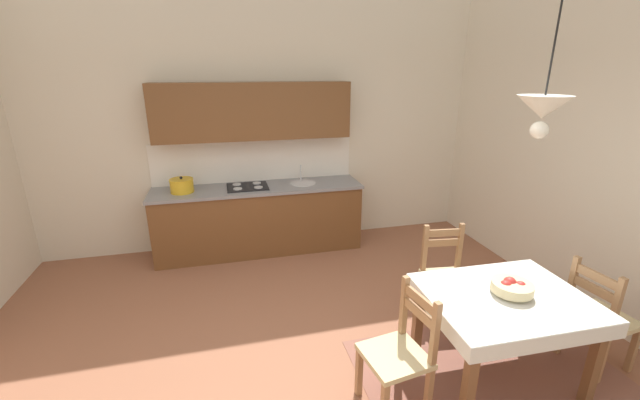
# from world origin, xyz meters

# --- Properties ---
(ground_plane) EXTENTS (6.40, 6.06, 0.10)m
(ground_plane) POSITION_xyz_m (0.00, 0.00, -0.05)
(ground_plane) COLOR #935B42
(wall_back) EXTENTS (6.40, 0.12, 4.15)m
(wall_back) POSITION_xyz_m (0.00, 2.79, 2.07)
(wall_back) COLOR silver
(wall_back) RESTS_ON ground_plane
(area_rug) EXTENTS (2.10, 1.60, 0.01)m
(area_rug) POSITION_xyz_m (1.43, -0.50, 0.00)
(area_rug) COLOR #8B5647
(area_rug) RESTS_ON ground_plane
(kitchen_cabinetry) EXTENTS (2.69, 0.63, 2.20)m
(kitchen_cabinetry) POSITION_xyz_m (-0.14, 2.46, 0.86)
(kitchen_cabinetry) COLOR brown
(kitchen_cabinetry) RESTS_ON ground_plane
(dining_table) EXTENTS (1.21, 0.98, 0.75)m
(dining_table) POSITION_xyz_m (1.43, -0.40, 0.61)
(dining_table) COLOR brown
(dining_table) RESTS_ON ground_plane
(dining_chair_window_side) EXTENTS (0.46, 0.46, 0.93)m
(dining_chair_window_side) POSITION_xyz_m (2.30, -0.46, 0.44)
(dining_chair_window_side) COLOR #D1BC89
(dining_chair_window_side) RESTS_ON ground_plane
(dining_chair_kitchen_side) EXTENTS (0.47, 0.47, 0.93)m
(dining_chair_kitchen_side) POSITION_xyz_m (1.46, 0.44, 0.44)
(dining_chair_kitchen_side) COLOR #D1BC89
(dining_chair_kitchen_side) RESTS_ON ground_plane
(dining_chair_tv_side) EXTENTS (0.48, 0.48, 0.93)m
(dining_chair_tv_side) POSITION_xyz_m (0.56, -0.45, 0.44)
(dining_chair_tv_side) COLOR #D1BC89
(dining_chair_tv_side) RESTS_ON ground_plane
(fruit_bowl) EXTENTS (0.30, 0.30, 0.12)m
(fruit_bowl) POSITION_xyz_m (1.47, -0.39, 0.81)
(fruit_bowl) COLOR beige
(fruit_bowl) RESTS_ON dining_table
(pendant_lamp) EXTENTS (0.32, 0.32, 0.80)m
(pendant_lamp) POSITION_xyz_m (1.38, -0.49, 2.13)
(pendant_lamp) COLOR black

